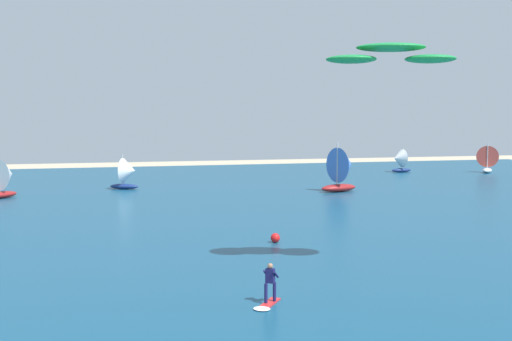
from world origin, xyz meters
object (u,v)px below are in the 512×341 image
object	(u,v)px
sailboat_trailing	(343,169)
sailboat_heeled_over	(5,178)
marker_buoy	(275,238)
sailboat_mid_left	(488,159)
kite	(391,54)
sailboat_anchored_offshore	(399,160)
kitesurfer	(269,290)
sailboat_far_right	(128,173)

from	to	relation	value
sailboat_trailing	sailboat_heeled_over	bearing A→B (deg)	172.35
sailboat_heeled_over	marker_buoy	world-z (taller)	sailboat_heeled_over
sailboat_heeled_over	sailboat_mid_left	xyz separation A→B (m)	(67.20, 12.78, 0.11)
kite	sailboat_anchored_offshore	bearing A→B (deg)	59.25
marker_buoy	kitesurfer	bearing A→B (deg)	-110.01
sailboat_anchored_offshore	marker_buoy	distance (m)	58.79
sailboat_mid_left	sailboat_far_right	xyz separation A→B (m)	(-54.70, -8.31, -0.29)
kitesurfer	sailboat_far_right	world-z (taller)	sailboat_far_right
kitesurfer	marker_buoy	bearing A→B (deg)	69.99
sailboat_mid_left	sailboat_heeled_over	bearing A→B (deg)	-169.23
sailboat_heeled_over	sailboat_trailing	size ratio (longest dim) A/B	0.80
kite	sailboat_heeled_over	xyz separation A→B (m)	(-21.59, 38.12, -8.78)
sailboat_heeled_over	sailboat_mid_left	bearing A→B (deg)	10.77
sailboat_heeled_over	marker_buoy	xyz separation A→B (m)	(18.49, -29.69, -1.70)
sailboat_trailing	marker_buoy	xyz separation A→B (m)	(-16.38, -25.01, -2.19)
kitesurfer	sailboat_heeled_over	size ratio (longest dim) A/B	0.43
sailboat_mid_left	sailboat_anchored_offshore	xyz separation A→B (m)	(-12.89, 4.11, -0.27)
sailboat_far_right	marker_buoy	bearing A→B (deg)	-80.06
kite	kitesurfer	bearing A→B (deg)	-153.55
kite	sailboat_mid_left	xyz separation A→B (m)	(45.62, 50.90, -8.68)
kitesurfer	marker_buoy	world-z (taller)	kitesurfer
sailboat_far_right	sailboat_mid_left	bearing A→B (deg)	8.64
kitesurfer	kite	distance (m)	13.20
kitesurfer	sailboat_trailing	size ratio (longest dim) A/B	0.35
kite	sailboat_far_right	xyz separation A→B (m)	(-9.08, 42.59, -8.96)
kite	marker_buoy	size ratio (longest dim) A/B	11.33
sailboat_trailing	kite	bearing A→B (deg)	-111.66
sailboat_far_right	sailboat_anchored_offshore	xyz separation A→B (m)	(41.81, 12.42, 0.02)
sailboat_heeled_over	sailboat_far_right	world-z (taller)	sailboat_heeled_over
sailboat_mid_left	sailboat_trailing	bearing A→B (deg)	-151.63
kitesurfer	sailboat_heeled_over	distance (m)	44.18
kitesurfer	sailboat_far_right	xyz separation A→B (m)	(-1.55, 46.33, 1.21)
kite	sailboat_anchored_offshore	distance (m)	64.63
kitesurfer	sailboat_anchored_offshore	xyz separation A→B (m)	(40.26, 58.76, 1.23)
kitesurfer	sailboat_heeled_over	bearing A→B (deg)	108.56
sailboat_trailing	marker_buoy	world-z (taller)	sailboat_trailing
sailboat_heeled_over	sailboat_mid_left	world-z (taller)	sailboat_mid_left
sailboat_mid_left	sailboat_far_right	size ratio (longest dim) A/B	1.16
kite	sailboat_trailing	world-z (taller)	kite
sailboat_heeled_over	sailboat_anchored_offshore	xyz separation A→B (m)	(54.31, 16.89, -0.16)
sailboat_anchored_offshore	marker_buoy	xyz separation A→B (m)	(-35.82, -46.59, -1.54)
kitesurfer	sailboat_trailing	distance (m)	42.65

